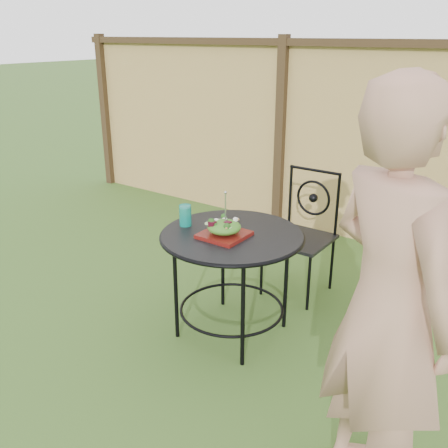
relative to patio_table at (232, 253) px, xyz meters
name	(u,v)px	position (x,y,z in m)	size (l,w,h in m)	color
ground	(285,367)	(0.49, -0.13, -0.59)	(60.00, 60.00, 0.00)	#264717
fence	(412,150)	(0.49, 2.06, 0.36)	(8.00, 0.12, 1.90)	tan
patio_table	(232,253)	(0.00, 0.00, 0.00)	(0.92, 0.92, 0.72)	black
patio_chair	(302,230)	(0.09, 0.82, -0.08)	(0.46, 0.46, 0.95)	black
diner	(388,309)	(1.20, -0.66, 0.32)	(0.66, 0.43, 1.81)	#A6755F
salad_plate	(224,235)	(-0.01, -0.07, 0.15)	(0.27, 0.27, 0.02)	#431009
salad	(224,227)	(-0.01, -0.07, 0.20)	(0.21, 0.21, 0.08)	#235614
fork	(226,208)	(0.00, -0.07, 0.33)	(0.01, 0.01, 0.18)	silver
drinking_glass	(185,215)	(-0.33, -0.06, 0.21)	(0.08, 0.08, 0.14)	#0B8071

